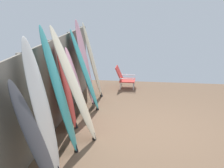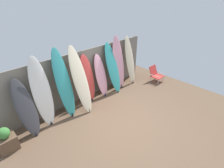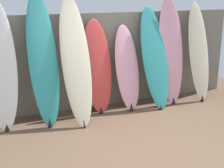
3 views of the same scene
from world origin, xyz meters
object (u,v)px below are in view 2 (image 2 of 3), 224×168
object	(u,v)px
surfboard_pink_5	(101,76)
planter_box	(6,140)
surfboard_cream_8	(130,61)
surfboard_charcoal_0	(26,109)
surfboard_pink_7	(119,63)
surfboard_cream_3	(80,81)
beach_chair	(155,74)
surfboard_teal_6	(113,68)
surfboard_red_4	(88,79)
surfboard_teal_2	(64,84)
surfboard_white_1	(42,93)

from	to	relation	value
surfboard_pink_5	planter_box	world-z (taller)	surfboard_pink_5
surfboard_cream_8	surfboard_charcoal_0	bearing A→B (deg)	-179.33
surfboard_pink_7	planter_box	world-z (taller)	surfboard_pink_7
surfboard_cream_3	beach_chair	world-z (taller)	surfboard_cream_3
surfboard_cream_3	planter_box	bearing A→B (deg)	-177.74
surfboard_pink_5	surfboard_cream_8	xyz separation A→B (m)	(1.58, -0.06, 0.20)
surfboard_teal_6	surfboard_pink_5	bearing A→B (deg)	172.41
surfboard_red_4	surfboard_teal_2	bearing A→B (deg)	-171.13
surfboard_red_4	surfboard_white_1	bearing A→B (deg)	-177.02
surfboard_charcoal_0	beach_chair	world-z (taller)	surfboard_charcoal_0
surfboard_charcoal_0	surfboard_teal_6	size ratio (longest dim) A/B	0.85
surfboard_pink_7	beach_chair	distance (m)	1.88
surfboard_white_1	surfboard_teal_6	bearing A→B (deg)	-0.90
surfboard_white_1	surfboard_teal_2	distance (m)	0.68
surfboard_teal_2	planter_box	bearing A→B (deg)	-173.57
surfboard_cream_3	surfboard_pink_7	bearing A→B (deg)	6.27
surfboard_charcoal_0	surfboard_red_4	size ratio (longest dim) A/B	0.94
surfboard_cream_8	planter_box	size ratio (longest dim) A/B	2.94
surfboard_charcoal_0	surfboard_cream_8	world-z (taller)	surfboard_cream_8
beach_chair	surfboard_pink_7	bearing A→B (deg)	157.54
surfboard_white_1	surfboard_teal_2	world-z (taller)	surfboard_teal_2
surfboard_red_4	surfboard_pink_7	distance (m)	1.54
surfboard_white_1	surfboard_pink_7	world-z (taller)	surfboard_pink_7
surfboard_pink_7	surfboard_white_1	bearing A→B (deg)	-179.39
surfboard_teal_2	surfboard_cream_3	bearing A→B (deg)	-12.71
surfboard_teal_2	surfboard_pink_5	world-z (taller)	surfboard_teal_2
surfboard_pink_7	planter_box	bearing A→B (deg)	-175.91
surfboard_red_4	planter_box	size ratio (longest dim) A/B	2.54
surfboard_white_1	surfboard_cream_3	xyz separation A→B (m)	(1.19, -0.19, 0.02)
surfboard_pink_5	beach_chair	world-z (taller)	surfboard_pink_5
surfboard_red_4	surfboard_teal_6	bearing A→B (deg)	-6.70
surfboard_charcoal_0	planter_box	world-z (taller)	surfboard_charcoal_0
planter_box	surfboard_cream_3	bearing A→B (deg)	2.26
surfboard_white_1	beach_chair	bearing A→B (deg)	-9.42
surfboard_teal_6	surfboard_cream_3	bearing A→B (deg)	-174.91
surfboard_charcoal_0	surfboard_cream_3	size ratio (longest dim) A/B	0.76
surfboard_teal_2	beach_chair	world-z (taller)	surfboard_teal_2
beach_chair	planter_box	bearing A→B (deg)	-179.15
surfboard_pink_7	surfboard_cream_3	bearing A→B (deg)	-173.73
surfboard_charcoal_0	surfboard_teal_6	bearing A→B (deg)	0.64
surfboard_white_1	planter_box	world-z (taller)	surfboard_white_1
surfboard_cream_3	planter_box	distance (m)	2.53
surfboard_white_1	surfboard_cream_8	size ratio (longest dim) A/B	1.05
surfboard_teal_2	surfboard_red_4	world-z (taller)	surfboard_teal_2
surfboard_pink_7	planter_box	distance (m)	4.49
surfboard_cream_3	beach_chair	size ratio (longest dim) A/B	3.32
surfboard_pink_5	surfboard_cream_3	bearing A→B (deg)	-168.47
beach_chair	surfboard_cream_3	bearing A→B (deg)	176.09
surfboard_cream_3	surfboard_charcoal_0	bearing A→B (deg)	176.49
surfboard_white_1	surfboard_cream_8	world-z (taller)	surfboard_white_1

